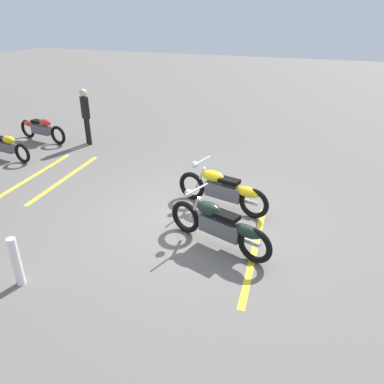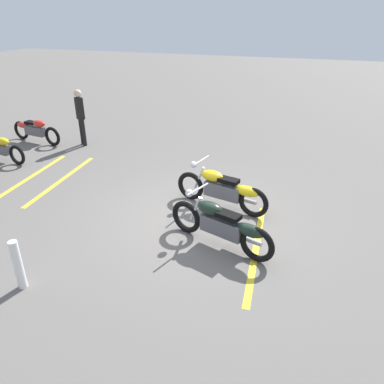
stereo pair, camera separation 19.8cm
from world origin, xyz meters
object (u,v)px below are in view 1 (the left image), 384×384
at_px(motorcycle_row_left, 5,146).
at_px(bystander_near_row, 86,114).
at_px(motorcycle_dark_foreground, 221,225).
at_px(motorcycle_row_far_left, 41,128).
at_px(bollard_post, 16,262).
at_px(motorcycle_bright_foreground, 224,190).

height_order(motorcycle_row_left, bystander_near_row, bystander_near_row).
xyz_separation_m(motorcycle_dark_foreground, motorcycle_row_far_left, (7.40, -3.87, -0.04)).
bearing_deg(motorcycle_row_far_left, bollard_post, -43.27).
bearing_deg(motorcycle_row_far_left, bystander_near_row, 18.32).
bearing_deg(bollard_post, motorcycle_bright_foreground, -123.04).
bearing_deg(motorcycle_row_far_left, motorcycle_row_left, -75.94).
distance_m(motorcycle_bright_foreground, bollard_post, 4.28).
relative_size(motorcycle_bright_foreground, bystander_near_row, 1.24).
distance_m(motorcycle_row_far_left, bollard_post, 7.63).
relative_size(motorcycle_dark_foreground, bystander_near_row, 1.21).
xyz_separation_m(motorcycle_dark_foreground, motorcycle_row_left, (7.24, -2.15, -0.07)).
distance_m(motorcycle_row_left, bollard_post, 6.24).
xyz_separation_m(motorcycle_row_far_left, bollard_post, (-4.70, 6.01, 0.01)).
height_order(motorcycle_dark_foreground, bystander_near_row, bystander_near_row).
bearing_deg(bystander_near_row, motorcycle_dark_foreground, -89.55).
height_order(motorcycle_bright_foreground, motorcycle_row_left, motorcycle_bright_foreground).
relative_size(bystander_near_row, bollard_post, 2.07).
xyz_separation_m(bystander_near_row, bollard_post, (-3.04, 6.29, -0.56)).
relative_size(motorcycle_dark_foreground, motorcycle_row_far_left, 1.05).
bearing_deg(bystander_near_row, motorcycle_row_far_left, 135.92).
bearing_deg(motorcycle_bright_foreground, motorcycle_dark_foreground, 116.91).
bearing_deg(motorcycle_row_left, bystander_near_row, 60.93).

